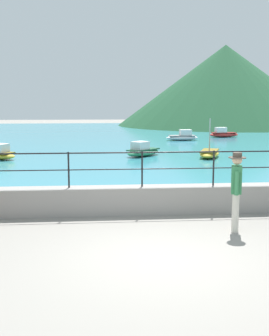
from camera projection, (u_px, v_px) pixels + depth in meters
ground_plane at (160, 257)px, 8.05m from camera, size 120.00×120.00×0.00m
promenade_wall at (142, 200)px, 11.14m from camera, size 20.00×0.56×0.70m
railing at (142, 162)px, 11.00m from camera, size 18.44×0.04×0.90m
lake_water at (112, 138)px, 33.49m from camera, size 64.00×44.32×0.06m
hill_main at (225, 86)px, 50.25m from camera, size 24.79×24.79×9.17m
person_walking at (236, 188)px, 9.53m from camera, size 0.38×0.55×1.75m
boat_1 at (223, 134)px, 33.98m from camera, size 2.36×1.07×0.76m
boat_4 at (209, 153)px, 21.76m from camera, size 1.68×2.47×1.95m
boat_5 at (183, 137)px, 31.20m from camera, size 2.34×1.01×0.76m
boat_6 at (143, 151)px, 22.28m from camera, size 2.24×2.28×0.76m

